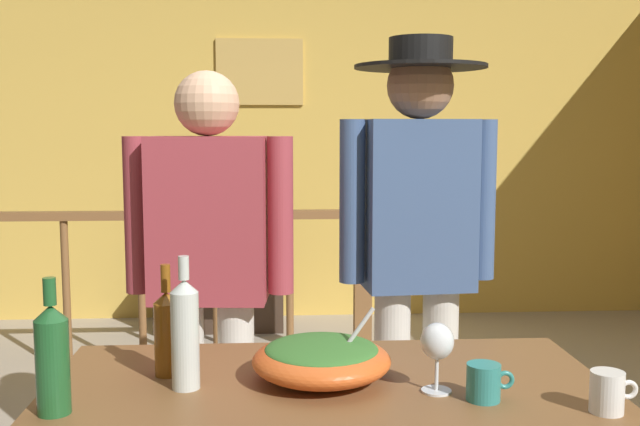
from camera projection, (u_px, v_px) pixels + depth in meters
back_wall at (320, 149)px, 5.58m from camera, size 5.31×0.10×2.54m
framed_picture at (260, 72)px, 5.43m from camera, size 0.64×0.03×0.48m
stair_railing at (213, 270)px, 4.29m from camera, size 2.66×0.10×1.00m
tv_console at (220, 292)px, 5.31m from camera, size 0.90×0.40×0.51m
flat_screen_tv at (219, 226)px, 5.22m from camera, size 0.45×0.12×0.37m
serving_table at (327, 407)px, 2.00m from camera, size 1.50×0.75×0.75m
salad_bowl at (322, 358)px, 2.00m from camera, size 0.38×0.38×0.20m
wine_glass at (437, 344)px, 1.90m from camera, size 0.09×0.09×0.18m
wine_bottle_green at (52, 357)px, 1.76m from camera, size 0.08×0.08×0.33m
wine_bottle_clear at (185, 332)px, 1.93m from camera, size 0.07×0.07×0.35m
wine_bottle_amber at (167, 331)px, 2.03m from camera, size 0.07×0.07×0.31m
mug_teal at (484, 382)px, 1.85m from camera, size 0.12×0.09×0.09m
mug_white at (608, 392)px, 1.77m from camera, size 0.12×0.08×0.10m
person_standing_left at (209, 261)px, 2.61m from camera, size 0.59×0.25×1.62m
person_standing_right at (418, 234)px, 2.64m from camera, size 0.57×0.46×1.74m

